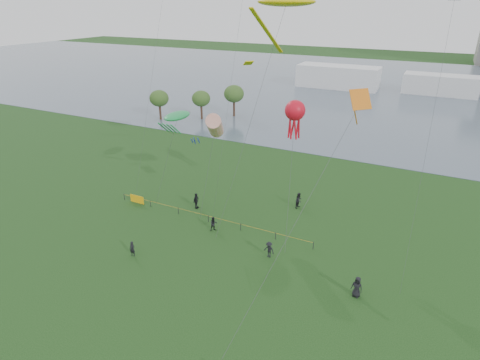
% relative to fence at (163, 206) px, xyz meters
% --- Properties ---
extents(ground_plane, '(400.00, 400.00, 0.00)m').
position_rel_fence_xyz_m(ground_plane, '(12.14, -14.20, -0.55)').
color(ground_plane, '#133310').
extents(lake, '(400.00, 120.00, 0.08)m').
position_rel_fence_xyz_m(lake, '(12.14, 85.80, -0.53)').
color(lake, slate).
rests_on(lake, ground_plane).
extents(pavilion_left, '(22.00, 8.00, 6.00)m').
position_rel_fence_xyz_m(pavilion_left, '(0.14, 80.80, 2.45)').
color(pavilion_left, white).
rests_on(pavilion_left, ground_plane).
extents(pavilion_right, '(18.00, 7.00, 5.00)m').
position_rel_fence_xyz_m(pavilion_right, '(26.14, 83.80, 1.95)').
color(pavilion_right, silver).
rests_on(pavilion_right, ground_plane).
extents(trees, '(16.37, 13.07, 6.55)m').
position_rel_fence_xyz_m(trees, '(-17.00, 36.40, 3.94)').
color(trees, '#3A251A').
rests_on(trees, ground_plane).
extents(fence, '(24.07, 0.07, 1.05)m').
position_rel_fence_xyz_m(fence, '(0.00, 0.00, 0.00)').
color(fence, black).
rests_on(fence, ground_plane).
extents(spectator_a, '(0.97, 0.98, 1.60)m').
position_rel_fence_xyz_m(spectator_a, '(7.55, -1.28, 0.24)').
color(spectator_a, black).
rests_on(spectator_a, ground_plane).
extents(spectator_b, '(1.15, 0.78, 1.65)m').
position_rel_fence_xyz_m(spectator_b, '(14.70, -3.14, 0.27)').
color(spectator_b, black).
rests_on(spectator_b, ground_plane).
extents(spectator_c, '(0.50, 1.13, 1.91)m').
position_rel_fence_xyz_m(spectator_c, '(3.18, 2.18, 0.40)').
color(spectator_c, black).
rests_on(spectator_c, ground_plane).
extents(spectator_d, '(1.02, 0.76, 1.89)m').
position_rel_fence_xyz_m(spectator_d, '(23.34, -5.06, 0.39)').
color(spectator_d, black).
rests_on(spectator_d, ground_plane).
extents(spectator_f, '(0.60, 0.43, 1.55)m').
position_rel_fence_xyz_m(spectator_f, '(2.92, -8.81, 0.22)').
color(spectator_f, black).
rests_on(spectator_f, ground_plane).
extents(spectator_g, '(0.92, 1.07, 1.92)m').
position_rel_fence_xyz_m(spectator_g, '(13.96, 7.70, 0.40)').
color(spectator_g, black).
rests_on(spectator_g, ground_plane).
extents(kite_stingray, '(6.60, 10.23, 22.80)m').
position_rel_fence_xyz_m(kite_stingray, '(12.24, 5.02, 21.75)').
color(kite_stingray, '#3F3F42').
extents(kite_windsock, '(4.17, 5.77, 11.85)m').
position_rel_fence_xyz_m(kite_windsock, '(5.27, 3.42, 9.44)').
color(kite_windsock, '#3F3F42').
extents(kite_creature, '(3.70, 4.48, 11.06)m').
position_rel_fence_xyz_m(kite_creature, '(0.65, 2.97, 10.08)').
color(kite_creature, '#3F3F42').
extents(kite_octopus, '(3.08, 7.70, 13.44)m').
position_rel_fence_xyz_m(kite_octopus, '(13.83, 4.78, 11.75)').
color(kite_octopus, '#3F3F42').
extents(kite_delta, '(5.90, 14.57, 17.21)m').
position_rel_fence_xyz_m(kite_delta, '(21.71, -7.03, 15.08)').
color(kite_delta, '#3F3F42').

